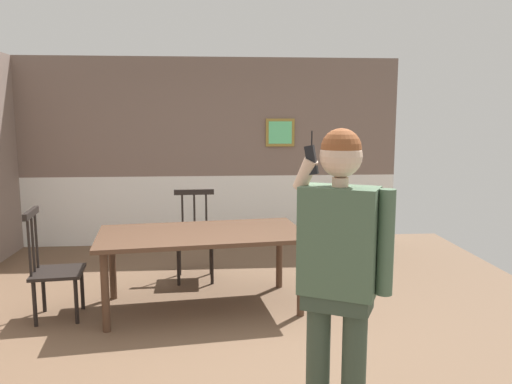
{
  "coord_description": "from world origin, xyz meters",
  "views": [
    {
      "loc": [
        0.13,
        -4.04,
        1.85
      ],
      "look_at": [
        0.38,
        -0.74,
        1.35
      ],
      "focal_mm": 35.22,
      "sensor_mm": 36.0,
      "label": 1
    }
  ],
  "objects_px": {
    "person_figure": "(339,261)",
    "chair_near_window": "(53,268)",
    "chair_by_doorway": "(195,239)",
    "dining_table": "(202,240)"
  },
  "relations": [
    {
      "from": "person_figure",
      "to": "chair_near_window",
      "type": "bearing_deg",
      "value": -14.13
    },
    {
      "from": "person_figure",
      "to": "chair_by_doorway",
      "type": "bearing_deg",
      "value": -45.53
    },
    {
      "from": "dining_table",
      "to": "chair_near_window",
      "type": "distance_m",
      "value": 1.38
    },
    {
      "from": "dining_table",
      "to": "chair_near_window",
      "type": "height_order",
      "value": "chair_near_window"
    },
    {
      "from": "dining_table",
      "to": "chair_by_doorway",
      "type": "xyz_separation_m",
      "value": [
        -0.11,
        0.89,
        -0.21
      ]
    },
    {
      "from": "chair_near_window",
      "to": "chair_by_doorway",
      "type": "height_order",
      "value": "chair_near_window"
    },
    {
      "from": "chair_near_window",
      "to": "dining_table",
      "type": "bearing_deg",
      "value": 90.8
    },
    {
      "from": "chair_near_window",
      "to": "chair_by_doorway",
      "type": "xyz_separation_m",
      "value": [
        1.25,
        1.07,
        -0.01
      ]
    },
    {
      "from": "dining_table",
      "to": "chair_by_doorway",
      "type": "distance_m",
      "value": 0.92
    },
    {
      "from": "dining_table",
      "to": "person_figure",
      "type": "xyz_separation_m",
      "value": [
        0.84,
        -2.07,
        0.37
      ]
    }
  ]
}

